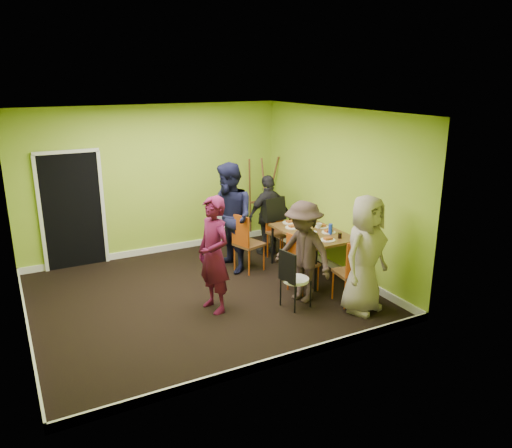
{
  "coord_description": "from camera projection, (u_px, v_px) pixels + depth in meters",
  "views": [
    {
      "loc": [
        -2.56,
        -6.71,
        3.32
      ],
      "look_at": [
        0.96,
        0.0,
        1.03
      ],
      "focal_mm": 35.0,
      "sensor_mm": 36.0,
      "label": 1
    }
  ],
  "objects": [
    {
      "name": "chair_bentwood",
      "position": [
        293.0,
        276.0,
        7.25
      ],
      "size": [
        0.41,
        0.4,
        0.89
      ],
      "rotation": [
        0.0,
        0.0,
        -1.38
      ],
      "color": "black",
      "rests_on": "ground"
    },
    {
      "name": "plate_far_front",
      "position": [
        328.0,
        240.0,
        8.02
      ],
      "size": [
        0.24,
        0.24,
        0.01
      ],
      "primitive_type": "cylinder",
      "color": "white",
      "rests_on": "dining_table"
    },
    {
      "name": "ground",
      "position": [
        202.0,
        295.0,
        7.78
      ],
      "size": [
        5.0,
        5.0,
        0.0
      ],
      "primitive_type": "plane",
      "color": "black",
      "rests_on": "ground"
    },
    {
      "name": "plate_far_back",
      "position": [
        290.0,
        222.0,
        8.96
      ],
      "size": [
        0.27,
        0.27,
        0.01
      ],
      "primitive_type": "cylinder",
      "color": "white",
      "rests_on": "dining_table"
    },
    {
      "name": "person_left_far",
      "position": [
        230.0,
        218.0,
        8.52
      ],
      "size": [
        0.81,
        0.99,
        1.9
      ],
      "primitive_type": "imported",
      "rotation": [
        0.0,
        0.0,
        -1.47
      ],
      "color": "black",
      "rests_on": "ground"
    },
    {
      "name": "person_front_end",
      "position": [
        365.0,
        254.0,
        7.07
      ],
      "size": [
        0.97,
        0.78,
        1.73
      ],
      "primitive_type": "imported",
      "rotation": [
        0.0,
        0.0,
        0.3
      ],
      "color": "gray",
      "rests_on": "ground"
    },
    {
      "name": "orange_bottle",
      "position": [
        302.0,
        226.0,
        8.66
      ],
      "size": [
        0.03,
        0.03,
        0.08
      ],
      "primitive_type": "cylinder",
      "color": "#C04A12",
      "rests_on": "dining_table"
    },
    {
      "name": "person_left_near",
      "position": [
        303.0,
        252.0,
        7.42
      ],
      "size": [
        0.87,
        1.14,
        1.55
      ],
      "primitive_type": "imported",
      "rotation": [
        0.0,
        0.0,
        -1.24
      ],
      "color": "#332422",
      "rests_on": "ground"
    },
    {
      "name": "room_walls",
      "position": [
        197.0,
        235.0,
        7.53
      ],
      "size": [
        5.04,
        4.54,
        2.82
      ],
      "color": "#90B82F",
      "rests_on": "ground"
    },
    {
      "name": "chair_back_end",
      "position": [
        276.0,
        215.0,
        9.28
      ],
      "size": [
        0.53,
        0.61,
        1.11
      ],
      "rotation": [
        0.0,
        0.0,
        3.32
      ],
      "color": "#C04A12",
      "rests_on": "ground"
    },
    {
      "name": "blue_bottle",
      "position": [
        330.0,
        229.0,
        8.3
      ],
      "size": [
        0.07,
        0.07,
        0.18
      ],
      "primitive_type": "cylinder",
      "color": "#1838BA",
      "rests_on": "dining_table"
    },
    {
      "name": "glass_back",
      "position": [
        301.0,
        221.0,
        8.86
      ],
      "size": [
        0.06,
        0.06,
        0.1
      ],
      "primitive_type": "cylinder",
      "color": "black",
      "rests_on": "dining_table"
    },
    {
      "name": "chair_left_far",
      "position": [
        245.0,
        240.0,
        8.57
      ],
      "size": [
        0.54,
        0.53,
        1.04
      ],
      "rotation": [
        0.0,
        0.0,
        -1.27
      ],
      "color": "#C04A12",
      "rests_on": "ground"
    },
    {
      "name": "glass_mid",
      "position": [
        300.0,
        225.0,
        8.66
      ],
      "size": [
        0.06,
        0.06,
        0.11
      ],
      "primitive_type": "cylinder",
      "color": "black",
      "rests_on": "dining_table"
    },
    {
      "name": "thermos",
      "position": [
        310.0,
        224.0,
        8.48
      ],
      "size": [
        0.07,
        0.07,
        0.24
      ],
      "primitive_type": "cylinder",
      "color": "white",
      "rests_on": "dining_table"
    },
    {
      "name": "chair_front_end",
      "position": [
        354.0,
        268.0,
        7.32
      ],
      "size": [
        0.47,
        0.47,
        1.03
      ],
      "rotation": [
        0.0,
        0.0,
        -0.12
      ],
      "color": "#C04A12",
      "rests_on": "ground"
    },
    {
      "name": "person_back_end",
      "position": [
        269.0,
        215.0,
        9.39
      ],
      "size": [
        0.93,
        0.48,
        1.53
      ],
      "primitive_type": "imported",
      "rotation": [
        0.0,
        0.0,
        3.26
      ],
      "color": "black",
      "rests_on": "ground"
    },
    {
      "name": "plate_near_right",
      "position": [
        311.0,
        238.0,
        8.09
      ],
      "size": [
        0.23,
        0.23,
        0.01
      ],
      "primitive_type": "cylinder",
      "color": "white",
      "rests_on": "dining_table"
    },
    {
      "name": "dining_table",
      "position": [
        312.0,
        234.0,
        8.49
      ],
      "size": [
        0.9,
        1.5,
        0.75
      ],
      "color": "black",
      "rests_on": "ground"
    },
    {
      "name": "person_standing",
      "position": [
        214.0,
        255.0,
        7.08
      ],
      "size": [
        0.52,
        0.69,
        1.7
      ],
      "primitive_type": "imported",
      "rotation": [
        0.0,
        0.0,
        -1.37
      ],
      "color": "#4E0D2E",
      "rests_on": "ground"
    },
    {
      "name": "plate_wall_back",
      "position": [
        322.0,
        227.0,
        8.71
      ],
      "size": [
        0.23,
        0.23,
        0.01
      ],
      "primitive_type": "cylinder",
      "color": "white",
      "rests_on": "dining_table"
    },
    {
      "name": "chair_left_near",
      "position": [
        300.0,
        260.0,
        7.77
      ],
      "size": [
        0.47,
        0.46,
        0.96
      ],
      "rotation": [
        0.0,
        0.0,
        -1.38
      ],
      "color": "#C04A12",
      "rests_on": "ground"
    },
    {
      "name": "plate_near_left",
      "position": [
        293.0,
        227.0,
        8.68
      ],
      "size": [
        0.26,
        0.26,
        0.01
      ],
      "primitive_type": "cylinder",
      "color": "white",
      "rests_on": "dining_table"
    },
    {
      "name": "cup_a",
      "position": [
        314.0,
        234.0,
        8.2
      ],
      "size": [
        0.11,
        0.11,
        0.09
      ],
      "primitive_type": "imported",
      "color": "white",
      "rests_on": "dining_table"
    },
    {
      "name": "easel",
      "position": [
        261.0,
        199.0,
        10.19
      ],
      "size": [
        0.69,
        0.65,
        1.73
      ],
      "color": "brown",
      "rests_on": "ground"
    },
    {
      "name": "glass_front",
      "position": [
        340.0,
        236.0,
        8.11
      ],
      "size": [
        0.06,
        0.06,
        0.09
      ],
      "primitive_type": "cylinder",
      "color": "black",
      "rests_on": "dining_table"
    },
    {
      "name": "cup_b",
      "position": [
        319.0,
        226.0,
        8.62
      ],
      "size": [
        0.1,
        0.1,
        0.09
      ],
      "primitive_type": "imported",
      "color": "white",
      "rests_on": "dining_table"
    },
    {
      "name": "plate_wall_front",
      "position": [
        329.0,
        232.0,
        8.41
      ],
      "size": [
        0.24,
        0.24,
        0.01
      ],
      "primitive_type": "cylinder",
      "color": "white",
      "rests_on": "dining_table"
    }
  ]
}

